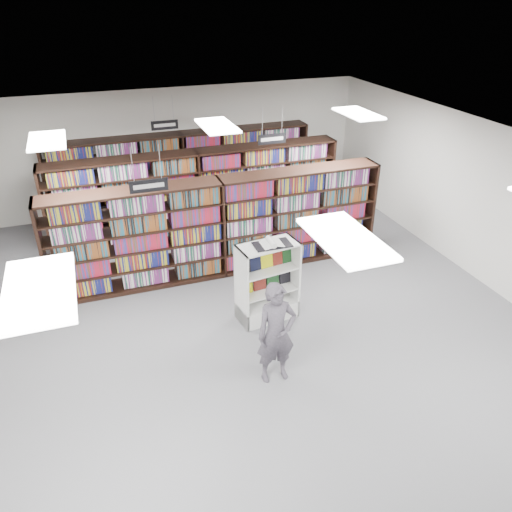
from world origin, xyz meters
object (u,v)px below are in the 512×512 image
object	(u,v)px
endcap_display	(266,293)
shopper	(276,334)
open_book	(272,243)
bookshelf_row_near	(221,227)

from	to	relation	value
endcap_display	shopper	size ratio (longest dim) A/B	0.89
shopper	open_book	bearing A→B (deg)	72.53
open_book	shopper	xyz separation A→B (m)	(-0.51, -1.54, -0.70)
bookshelf_row_near	open_book	world-z (taller)	bookshelf_row_near
endcap_display	open_book	size ratio (longest dim) A/B	2.30
endcap_display	open_book	distance (m)	1.05
bookshelf_row_near	open_book	distance (m)	2.04
endcap_display	shopper	bearing A→B (deg)	-113.15
bookshelf_row_near	endcap_display	bearing A→B (deg)	-80.43
bookshelf_row_near	shopper	distance (m)	3.49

